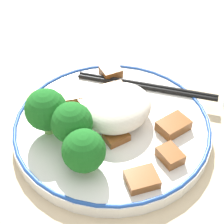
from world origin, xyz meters
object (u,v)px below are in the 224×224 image
broccoli_back_right (84,151)px  chopsticks (146,86)px  plate (112,127)px  broccoli_back_left (46,110)px  broccoli_back_center (72,123)px

broccoli_back_right → chopsticks: (0.16, 0.04, -0.03)m
plate → broccoli_back_left: size_ratio=4.05×
broccoli_back_left → broccoli_back_center: size_ratio=1.04×
broccoli_back_center → chopsticks: size_ratio=0.33×
broccoli_back_left → chopsticks: (0.15, -0.04, -0.03)m
chopsticks → broccoli_back_center: bearing=-180.0°
plate → broccoli_back_center: 0.07m
plate → broccoli_back_right: bearing=-162.0°
broccoli_back_right → chopsticks: broccoli_back_right is taller
broccoli_back_left → broccoli_back_right: size_ratio=1.17×
plate → chopsticks: bearing=7.5°
plate → broccoli_back_right: broccoli_back_right is taller
broccoli_back_left → chopsticks: broccoli_back_left is taller
plate → chopsticks: 0.09m
broccoli_back_center → broccoli_back_right: 0.04m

